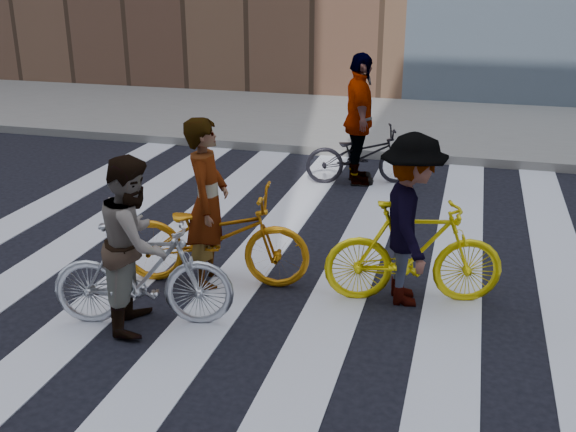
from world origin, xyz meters
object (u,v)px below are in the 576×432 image
at_px(bike_yellow_left, 214,237).
at_px(rider_mid, 135,243).
at_px(bike_yellow_right, 414,252).
at_px(bike_dark_rear, 361,155).
at_px(rider_right, 410,220).
at_px(rider_rear, 359,120).
at_px(rider_left, 208,203).
at_px(bike_silver_mid, 143,275).

xyz_separation_m(bike_yellow_left, rider_mid, (-0.35, -0.97, 0.28)).
height_order(bike_yellow_right, bike_dark_rear, bike_yellow_right).
distance_m(rider_right, rider_rear, 3.85).
xyz_separation_m(rider_left, rider_rear, (0.87, 3.82, 0.10)).
height_order(bike_silver_mid, rider_right, rider_right).
distance_m(bike_silver_mid, bike_yellow_right, 2.55).
bearing_deg(rider_left, rider_rear, -21.30).
height_order(bike_silver_mid, rider_left, rider_left).
distance_m(bike_silver_mid, rider_mid, 0.31).
relative_size(bike_dark_rear, rider_right, 0.99).
bearing_deg(rider_mid, rider_left, -31.49).
xyz_separation_m(rider_mid, rider_rear, (1.17, 4.79, 0.18)).
bearing_deg(rider_right, bike_yellow_right, -102.96).
height_order(rider_mid, rider_rear, rider_rear).
bearing_deg(bike_yellow_left, bike_silver_mid, 154.36).
bearing_deg(rider_left, bike_dark_rear, -22.01).
relative_size(rider_mid, rider_rear, 0.82).
bearing_deg(bike_dark_rear, rider_rear, 73.58).
bearing_deg(rider_rear, rider_right, -179.33).
bearing_deg(bike_dark_rear, rider_right, 179.96).
bearing_deg(bike_yellow_right, rider_mid, 102.41).
xyz_separation_m(bike_yellow_left, rider_rear, (0.82, 3.82, 0.46)).
relative_size(bike_silver_mid, bike_yellow_right, 0.95).
bearing_deg(bike_silver_mid, bike_yellow_left, -31.49).
relative_size(bike_yellow_left, bike_dark_rear, 1.18).
bearing_deg(bike_yellow_right, bike_yellow_left, 81.00).
relative_size(bike_silver_mid, rider_left, 0.94).
xyz_separation_m(bike_dark_rear, rider_rear, (-0.05, 0.00, 0.54)).
distance_m(bike_yellow_right, bike_dark_rear, 3.85).
distance_m(bike_yellow_left, rider_rear, 3.93).
xyz_separation_m(bike_yellow_left, rider_left, (-0.05, 0.00, 0.35)).
height_order(rider_mid, rider_right, rider_right).
relative_size(bike_yellow_left, rider_mid, 1.23).
relative_size(rider_left, rider_mid, 1.09).
bearing_deg(bike_yellow_right, rider_left, 80.90).
bearing_deg(bike_yellow_right, bike_silver_mid, 102.89).
relative_size(bike_silver_mid, rider_rear, 0.84).
height_order(bike_silver_mid, bike_dark_rear, bike_silver_mid).
height_order(bike_silver_mid, rider_mid, rider_mid).
height_order(bike_yellow_left, bike_yellow_right, bike_yellow_left).
bearing_deg(bike_dark_rear, bike_yellow_left, 150.81).
distance_m(bike_yellow_left, bike_dark_rear, 3.92).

